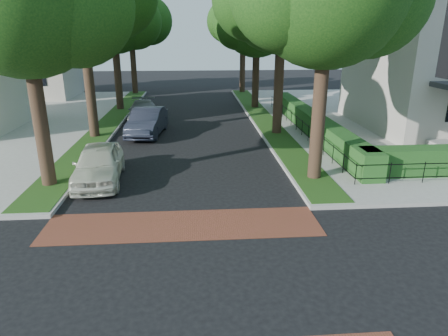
# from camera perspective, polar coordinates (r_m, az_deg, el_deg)

# --- Properties ---
(ground) EXTENTS (120.00, 120.00, 0.00)m
(ground) POSITION_cam_1_polar(r_m,az_deg,el_deg) (10.58, -6.27, -15.94)
(ground) COLOR black
(ground) RESTS_ON ground
(crosswalk_far) EXTENTS (9.00, 2.20, 0.01)m
(crosswalk_far) POSITION_cam_1_polar(r_m,az_deg,el_deg) (13.33, -5.88, -8.08)
(crosswalk_far) COLOR brown
(crosswalk_far) RESTS_ON ground
(grass_strip_ne) EXTENTS (1.60, 29.80, 0.02)m
(grass_strip_ne) POSITION_cam_1_polar(r_m,az_deg,el_deg) (28.83, 5.69, 6.99)
(grass_strip_ne) COLOR #233F12
(grass_strip_ne) RESTS_ON sidewalk_ne
(grass_strip_nw) EXTENTS (1.60, 29.80, 0.02)m
(grass_strip_nw) POSITION_cam_1_polar(r_m,az_deg,el_deg) (29.00, -15.97, 6.43)
(grass_strip_nw) COLOR #233F12
(grass_strip_nw) RESTS_ON sidewalk_nw
(tree_right_far) EXTENTS (7.25, 6.23, 9.74)m
(tree_right_far) POSITION_cam_1_polar(r_m,az_deg,el_deg) (33.33, 4.87, 20.26)
(tree_right_far) COLOR black
(tree_right_far) RESTS_ON sidewalk_ne
(tree_right_back) EXTENTS (7.50, 6.45, 10.20)m
(tree_right_back) POSITION_cam_1_polar(r_m,az_deg,el_deg) (42.26, 2.86, 20.47)
(tree_right_back) COLOR black
(tree_right_back) RESTS_ON sidewalk_ne
(tree_left_far) EXTENTS (7.00, 6.02, 9.86)m
(tree_left_far) POSITION_cam_1_polar(r_m,az_deg,el_deg) (33.45, -15.36, 20.07)
(tree_left_far) COLOR black
(tree_left_far) RESTS_ON sidewalk_nw
(tree_left_back) EXTENTS (7.75, 6.66, 10.44)m
(tree_left_back) POSITION_cam_1_polar(r_m,az_deg,el_deg) (42.36, -13.07, 20.23)
(tree_left_back) COLOR black
(tree_left_back) RESTS_ON sidewalk_nw
(hedge_main_road) EXTENTS (1.00, 18.00, 1.20)m
(hedge_main_road) POSITION_cam_1_polar(r_m,az_deg,el_deg) (25.33, 12.48, 6.36)
(hedge_main_road) COLOR #204919
(hedge_main_road) RESTS_ON sidewalk_ne
(fence_main_road) EXTENTS (0.06, 18.00, 0.90)m
(fence_main_road) POSITION_cam_1_polar(r_m,az_deg,el_deg) (25.14, 10.70, 6.04)
(fence_main_road) COLOR black
(fence_main_road) RESTS_ON sidewalk_ne
(house_left_far) EXTENTS (10.00, 9.00, 10.14)m
(house_left_far) POSITION_cam_1_polar(r_m,az_deg,el_deg) (43.72, -26.77, 15.61)
(house_left_far) COLOR #B6B0A4
(house_left_far) RESTS_ON sidewalk_nw
(parked_car_front) EXTENTS (2.26, 4.79, 1.58)m
(parked_car_front) POSITION_cam_1_polar(r_m,az_deg,el_deg) (17.55, -17.48, 0.59)
(parked_car_front) COLOR silver
(parked_car_front) RESTS_ON ground
(parked_car_middle) EXTENTS (2.28, 5.13, 1.64)m
(parked_car_middle) POSITION_cam_1_polar(r_m,az_deg,el_deg) (25.09, -10.90, 6.51)
(parked_car_middle) COLOR #222633
(parked_car_middle) RESTS_ON ground
(parked_car_rear) EXTENTS (2.37, 5.01, 1.41)m
(parked_car_rear) POSITION_cam_1_polar(r_m,az_deg,el_deg) (29.16, -11.49, 7.93)
(parked_car_rear) COLOR slate
(parked_car_rear) RESTS_ON ground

